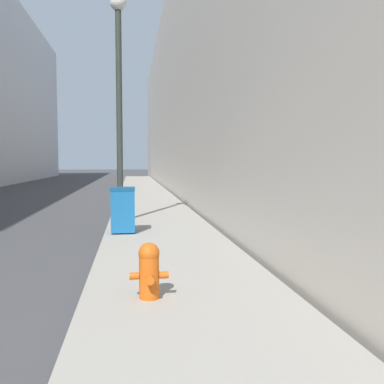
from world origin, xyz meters
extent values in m
cube|color=#9E998E|center=(5.48, 18.00, 0.07)|extent=(2.80, 60.00, 0.14)
cube|color=beige|center=(12.98, 26.00, 6.21)|extent=(12.00, 60.00, 12.42)
cylinder|color=#D15614|center=(4.95, 2.49, 0.40)|extent=(0.25, 0.25, 0.53)
sphere|color=#D15614|center=(4.95, 2.49, 0.72)|extent=(0.27, 0.27, 0.27)
cylinder|color=#D15614|center=(4.95, 2.49, 0.80)|extent=(0.07, 0.07, 0.06)
cylinder|color=#D15614|center=(4.95, 2.31, 0.43)|extent=(0.11, 0.12, 0.11)
cylinder|color=#D15614|center=(4.76, 2.49, 0.43)|extent=(0.12, 0.09, 0.09)
cylinder|color=#D15614|center=(5.14, 2.49, 0.43)|extent=(0.12, 0.09, 0.09)
cube|color=#19609E|center=(4.53, 7.59, 0.67)|extent=(0.57, 0.53, 1.00)
cube|color=navy|center=(4.53, 7.59, 1.21)|extent=(0.58, 0.55, 0.08)
cylinder|color=black|center=(4.29, 7.82, 0.22)|extent=(0.05, 0.16, 0.16)
cylinder|color=black|center=(4.77, 7.82, 0.22)|extent=(0.05, 0.16, 0.16)
cylinder|color=#2D332D|center=(4.41, 9.61, 0.26)|extent=(0.33, 0.33, 0.25)
cylinder|color=#2D332D|center=(4.41, 9.61, 3.13)|extent=(0.17, 0.17, 5.99)
sphere|color=silver|center=(4.41, 9.61, 6.31)|extent=(0.46, 0.46, 0.46)
camera|label=1|loc=(4.74, -2.85, 1.87)|focal=40.00mm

